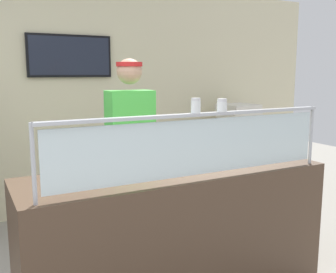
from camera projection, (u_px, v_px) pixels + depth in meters
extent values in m
plane|color=gray|center=(141.00, 256.00, 3.51)|extent=(12.00, 12.00, 0.00)
cube|color=beige|center=(88.00, 98.00, 4.61)|extent=(6.64, 0.08, 2.70)
cube|color=black|center=(70.00, 56.00, 4.38)|extent=(0.95, 0.04, 0.47)
cube|color=#1E2333|center=(71.00, 56.00, 4.36)|extent=(0.90, 0.01, 0.42)
cube|color=#4C3828|center=(177.00, 233.00, 2.86)|extent=(2.24, 0.69, 0.95)
cylinder|color=#B2B5BC|center=(33.00, 164.00, 2.02)|extent=(0.02, 0.02, 0.44)
cylinder|color=#B2B5BC|center=(311.00, 135.00, 2.97)|extent=(0.02, 0.02, 0.44)
cube|color=silver|center=(198.00, 147.00, 2.49)|extent=(1.98, 0.01, 0.36)
cube|color=#B2B5BC|center=(199.00, 115.00, 2.46)|extent=(2.04, 0.06, 0.02)
cylinder|color=#9EA0A8|center=(169.00, 168.00, 2.83)|extent=(0.41, 0.41, 0.01)
cylinder|color=tan|center=(169.00, 166.00, 2.82)|extent=(0.39, 0.39, 0.02)
cylinder|color=gold|center=(169.00, 165.00, 2.82)|extent=(0.33, 0.33, 0.01)
cube|color=#ADAFB7|center=(175.00, 164.00, 2.82)|extent=(0.14, 0.29, 0.01)
cylinder|color=white|center=(196.00, 107.00, 2.44)|extent=(0.06, 0.06, 0.08)
cylinder|color=white|center=(196.00, 109.00, 2.44)|extent=(0.05, 0.05, 0.05)
cylinder|color=silver|center=(196.00, 99.00, 2.43)|extent=(0.06, 0.06, 0.02)
cylinder|color=white|center=(222.00, 107.00, 2.54)|extent=(0.07, 0.07, 0.07)
cylinder|color=red|center=(222.00, 108.00, 2.54)|extent=(0.06, 0.06, 0.04)
cylinder|color=silver|center=(222.00, 100.00, 2.53)|extent=(0.06, 0.06, 0.02)
cylinder|color=#23232D|center=(120.00, 211.00, 3.30)|extent=(0.13, 0.13, 0.95)
cylinder|color=#23232D|center=(143.00, 207.00, 3.41)|extent=(0.13, 0.13, 0.95)
cube|color=#4CD14C|center=(130.00, 124.00, 3.23)|extent=(0.38, 0.21, 0.55)
sphere|color=tan|center=(129.00, 71.00, 3.16)|extent=(0.21, 0.21, 0.21)
cylinder|color=red|center=(129.00, 64.00, 3.15)|extent=(0.21, 0.21, 0.04)
cylinder|color=tan|center=(161.00, 137.00, 3.14)|extent=(0.08, 0.34, 0.08)
cube|color=#B7BABF|center=(237.00, 162.00, 5.20)|extent=(0.70, 0.55, 0.92)
cube|color=silver|center=(238.00, 126.00, 5.11)|extent=(0.45, 0.45, 0.04)
cube|color=silver|center=(238.00, 123.00, 5.11)|extent=(0.45, 0.45, 0.04)
cube|color=silver|center=(239.00, 119.00, 5.11)|extent=(0.45, 0.45, 0.04)
cube|color=silver|center=(239.00, 116.00, 5.09)|extent=(0.44, 0.44, 0.04)
cube|color=silver|center=(239.00, 113.00, 5.09)|extent=(0.46, 0.46, 0.04)
cube|color=silver|center=(238.00, 109.00, 5.07)|extent=(0.46, 0.46, 0.04)
cube|color=silver|center=(238.00, 106.00, 5.07)|extent=(0.45, 0.45, 0.04)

